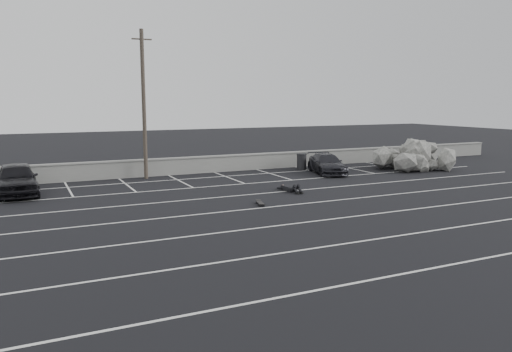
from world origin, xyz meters
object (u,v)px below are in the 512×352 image
car_left (17,179)px  trash_bin (302,161)px  utility_pole (144,104)px  skateboard (260,203)px  car_right (327,164)px  person (288,186)px  riprap_pile (413,160)px

car_left → trash_bin: bearing=4.4°
utility_pole → trash_bin: size_ratio=8.06×
skateboard → utility_pole: bearing=121.7°
car_right → skateboard: 10.50m
car_left → skateboard: bearing=-38.2°
utility_pole → skateboard: size_ratio=9.32×
car_left → utility_pole: (6.87, 2.32, 3.55)m
utility_pole → car_left: bearing=-161.3°
trash_bin → person: trash_bin is taller
skateboard → car_right: bearing=55.6°
car_left → person: car_left is taller
car_left → riprap_pile: (24.01, -1.30, -0.15)m
car_left → skateboard: size_ratio=5.02×
person → utility_pole: bearing=126.9°
car_left → utility_pole: utility_pole is taller
car_right → utility_pole: bearing=-178.4°
person → riprap_pile: bearing=14.6°
skateboard → person: bearing=57.3°
utility_pole → skateboard: (2.84, -9.57, -4.26)m
riprap_pile → person: (-11.50, -3.41, -0.41)m
car_left → utility_pole: bearing=17.3°
car_right → riprap_pile: bearing=8.3°
utility_pole → person: size_ratio=3.65×
car_right → utility_pole: (-10.82, 2.77, 3.73)m
person → skateboard: person is taller
person → skateboard: bearing=-139.7°
car_right → trash_bin: 2.26m
car_left → car_right: 17.70m
utility_pole → trash_bin: bearing=-3.2°
car_right → trash_bin: car_right is taller
trash_bin → person: size_ratio=0.45×
car_left → skateboard: car_left is taller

